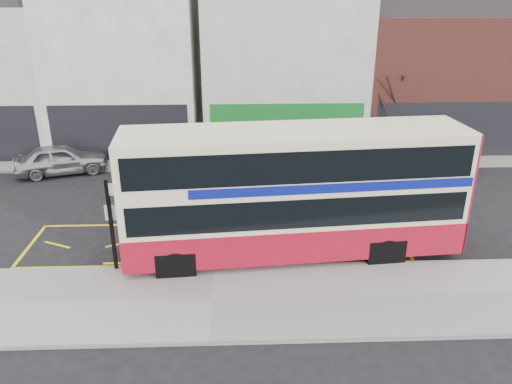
{
  "coord_description": "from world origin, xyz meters",
  "views": [
    {
      "loc": [
        0.87,
        -15.19,
        9.02
      ],
      "look_at": [
        1.5,
        2.0,
        1.87
      ],
      "focal_mm": 35.0,
      "sensor_mm": 36.0,
      "label": 1
    }
  ],
  "objects_px": {
    "car_white": "(433,159)",
    "car_silver": "(61,159)",
    "bus_stop_post": "(112,217)",
    "double_decker_bus": "(295,192)",
    "car_grey": "(221,165)",
    "street_tree_right": "(385,84)"
  },
  "relations": [
    {
      "from": "double_decker_bus",
      "to": "street_tree_right",
      "type": "bearing_deg",
      "value": 56.18
    },
    {
      "from": "bus_stop_post",
      "to": "car_white",
      "type": "height_order",
      "value": "bus_stop_post"
    },
    {
      "from": "bus_stop_post",
      "to": "car_grey",
      "type": "xyz_separation_m",
      "value": [
        3.24,
        8.83,
        -1.36
      ]
    },
    {
      "from": "car_grey",
      "to": "street_tree_right",
      "type": "height_order",
      "value": "street_tree_right"
    },
    {
      "from": "bus_stop_post",
      "to": "car_grey",
      "type": "distance_m",
      "value": 9.5
    },
    {
      "from": "street_tree_right",
      "to": "car_white",
      "type": "bearing_deg",
      "value": -46.91
    },
    {
      "from": "bus_stop_post",
      "to": "car_silver",
      "type": "bearing_deg",
      "value": 118.85
    },
    {
      "from": "car_silver",
      "to": "street_tree_right",
      "type": "relative_size",
      "value": 0.76
    },
    {
      "from": "double_decker_bus",
      "to": "street_tree_right",
      "type": "distance_m",
      "value": 12.63
    },
    {
      "from": "car_white",
      "to": "street_tree_right",
      "type": "xyz_separation_m",
      "value": [
        -2.2,
        2.35,
        3.44
      ]
    },
    {
      "from": "double_decker_bus",
      "to": "car_grey",
      "type": "height_order",
      "value": "double_decker_bus"
    },
    {
      "from": "double_decker_bus",
      "to": "car_white",
      "type": "height_order",
      "value": "double_decker_bus"
    },
    {
      "from": "car_silver",
      "to": "car_white",
      "type": "distance_m",
      "value": 19.27
    },
    {
      "from": "car_grey",
      "to": "car_white",
      "type": "bearing_deg",
      "value": -89.38
    },
    {
      "from": "bus_stop_post",
      "to": "double_decker_bus",
      "type": "bearing_deg",
      "value": 11.34
    },
    {
      "from": "double_decker_bus",
      "to": "car_white",
      "type": "bearing_deg",
      "value": 41.32
    },
    {
      "from": "car_white",
      "to": "street_tree_right",
      "type": "height_order",
      "value": "street_tree_right"
    },
    {
      "from": "car_silver",
      "to": "car_grey",
      "type": "height_order",
      "value": "car_silver"
    },
    {
      "from": "car_white",
      "to": "car_silver",
      "type": "bearing_deg",
      "value": 83.66
    },
    {
      "from": "car_grey",
      "to": "car_silver",
      "type": "bearing_deg",
      "value": 79.74
    },
    {
      "from": "double_decker_bus",
      "to": "street_tree_right",
      "type": "height_order",
      "value": "street_tree_right"
    },
    {
      "from": "bus_stop_post",
      "to": "car_silver",
      "type": "xyz_separation_m",
      "value": [
        -4.97,
        9.81,
        -1.29
      ]
    }
  ]
}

